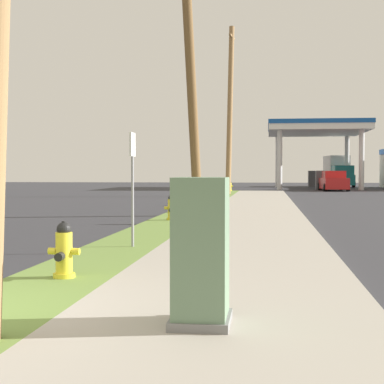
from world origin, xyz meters
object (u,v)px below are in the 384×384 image
(utility_pole_background, at_px, (230,108))
(street_sign_post, at_px, (132,165))
(fire_hydrant_nearest, at_px, (64,253))
(utility_pole_midground, at_px, (190,61))
(fire_hydrant_fifth, at_px, (230,186))
(fire_hydrant_fourth, at_px, (222,190))
(truck_teal_at_forecourt, at_px, (338,172))
(car_red_by_near_pump, at_px, (333,182))
(fire_hydrant_third, at_px, (206,196))
(utility_cabinet, at_px, (201,256))
(fire_hydrant_second, at_px, (172,209))

(utility_pole_background, xyz_separation_m, street_sign_post, (-0.20, -26.63, -3.77))
(fire_hydrant_nearest, relative_size, utility_pole_midground, 0.07)
(fire_hydrant_fifth, bearing_deg, fire_hydrant_nearest, -89.99)
(fire_hydrant_fourth, xyz_separation_m, street_sign_post, (0.22, -25.56, 1.19))
(utility_pole_background, xyz_separation_m, truck_teal_at_forecourt, (9.30, 25.35, -3.91))
(utility_pole_midground, height_order, car_red_by_near_pump, utility_pole_midground)
(fire_hydrant_third, bearing_deg, utility_pole_midground, -88.90)
(fire_hydrant_nearest, distance_m, street_sign_post, 3.62)
(car_red_by_near_pump, distance_m, truck_teal_at_forecourt, 13.81)
(utility_cabinet, relative_size, truck_teal_at_forecourt, 0.20)
(fire_hydrant_second, relative_size, fire_hydrant_third, 1.00)
(fire_hydrant_nearest, relative_size, fire_hydrant_second, 1.00)
(utility_pole_background, xyz_separation_m, car_red_by_near_pump, (7.46, 11.68, -4.68))
(fire_hydrant_second, xyz_separation_m, fire_hydrant_third, (0.05, 9.75, 0.00))
(fire_hydrant_fifth, relative_size, utility_pole_background, 0.07)
(utility_cabinet, bearing_deg, utility_pole_background, 92.99)
(fire_hydrant_second, xyz_separation_m, fire_hydrant_fourth, (0.03, 19.25, 0.00))
(fire_hydrant_fifth, bearing_deg, fire_hydrant_second, -90.15)
(fire_hydrant_fourth, bearing_deg, fire_hydrant_second, -90.10)
(fire_hydrant_second, height_order, fire_hydrant_fourth, same)
(utility_pole_background, height_order, utility_cabinet, utility_pole_background)
(fire_hydrant_fifth, bearing_deg, truck_teal_at_forecourt, 62.80)
(fire_hydrant_fifth, relative_size, utility_pole_midground, 0.07)
(fire_hydrant_nearest, xyz_separation_m, car_red_by_near_pump, (7.83, 41.73, 0.28))
(fire_hydrant_fifth, bearing_deg, fire_hydrant_fourth, -90.29)
(fire_hydrant_nearest, bearing_deg, fire_hydrant_fifth, 90.01)
(utility_pole_midground, xyz_separation_m, utility_cabinet, (1.96, -14.83, -4.44))
(fire_hydrant_fourth, height_order, utility_pole_background, utility_pole_background)
(street_sign_post, bearing_deg, utility_pole_background, 89.57)
(utility_pole_background, distance_m, street_sign_post, 26.90)
(fire_hydrant_fourth, distance_m, fire_hydrant_fifth, 7.59)
(fire_hydrant_third, relative_size, utility_pole_midground, 0.07)
(fire_hydrant_nearest, bearing_deg, car_red_by_near_pump, 79.37)
(fire_hydrant_second, height_order, fire_hydrant_third, same)
(fire_hydrant_second, xyz_separation_m, fire_hydrant_fifth, (0.07, 26.84, 0.00))
(fire_hydrant_fourth, bearing_deg, fire_hydrant_third, -89.92)
(fire_hydrant_fifth, height_order, utility_pole_midground, utility_pole_midground)
(utility_cabinet, height_order, truck_teal_at_forecourt, truck_teal_at_forecourt)
(street_sign_post, distance_m, car_red_by_near_pump, 39.08)
(fire_hydrant_third, bearing_deg, utility_cabinet, -84.49)
(fire_hydrant_fifth, xyz_separation_m, car_red_by_near_pump, (7.84, 5.16, 0.28))
(fire_hydrant_fourth, distance_m, utility_pole_background, 5.09)
(fire_hydrant_third, relative_size, car_red_by_near_pump, 0.16)
(fire_hydrant_second, distance_m, fire_hydrant_fourth, 19.25)
(fire_hydrant_second, height_order, car_red_by_near_pump, car_red_by_near_pump)
(fire_hydrant_third, distance_m, street_sign_post, 16.10)
(utility_pole_background, height_order, truck_teal_at_forecourt, utility_pole_background)
(fire_hydrant_fifth, distance_m, street_sign_post, 33.17)
(fire_hydrant_second, relative_size, street_sign_post, 0.35)
(fire_hydrant_third, bearing_deg, street_sign_post, -89.27)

